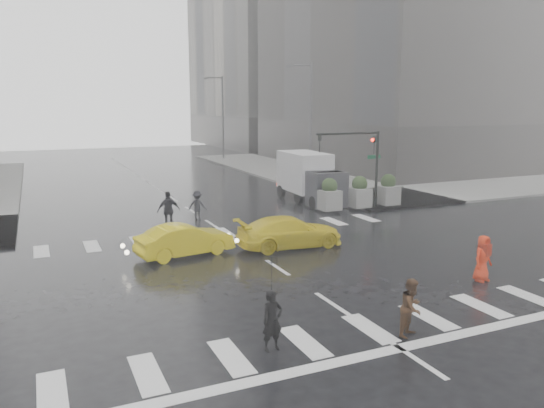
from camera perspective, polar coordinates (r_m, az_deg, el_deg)
name	(u,v)px	position (r m, az deg, el deg)	size (l,w,h in m)	color
ground	(277,267)	(19.90, 0.57, -6.85)	(120.00, 120.00, 0.00)	black
sidewalk_ne	(404,178)	(44.67, 14.03, 2.74)	(35.00, 35.00, 0.15)	slate
building_ne_far	(297,34)	(82.67, 2.70, 17.80)	(26.05, 26.05, 36.00)	#A0998B
road_markings	(277,267)	(19.90, 0.57, -6.83)	(18.00, 48.00, 0.01)	silver
traffic_signal_pole	(363,154)	(30.54, 9.72, 5.31)	(4.45, 0.42, 4.50)	black
street_lamp_near	(309,119)	(39.96, 3.98, 9.15)	(2.15, 0.22, 9.00)	#59595B
street_lamp_far	(222,114)	(58.36, -5.44, 9.60)	(2.15, 0.22, 9.00)	#59595B
planter_west	(329,195)	(29.93, 6.18, 0.98)	(1.10, 1.10, 1.80)	slate
planter_mid	(359,193)	(30.97, 9.38, 1.22)	(1.10, 1.10, 1.80)	slate
planter_east	(388,190)	(32.11, 12.36, 1.45)	(1.10, 1.10, 1.80)	slate
pedestrian_black	(272,286)	(12.99, 0.03, -8.85)	(1.06, 1.07, 2.43)	black
pedestrian_brown	(412,307)	(14.54, 14.80, -10.70)	(0.76, 0.59, 1.56)	#432918
pedestrian_orange	(483,258)	(19.59, 21.73, -5.42)	(0.87, 0.66, 1.61)	red
pedestrian_far_a	(169,211)	(26.09, -11.05, -0.69)	(1.10, 0.67, 1.88)	black
pedestrian_far_b	(197,206)	(27.97, -8.03, -0.18)	(1.00, 0.55, 1.55)	black
taxi_mid	(185,240)	(21.54, -9.33, -3.85)	(1.36, 3.90, 1.28)	yellow
taxi_rear	(290,232)	(22.52, 1.91, -3.02)	(1.86, 4.03, 1.32)	yellow
box_truck	(310,176)	(32.86, 4.11, 3.00)	(2.14, 5.70, 3.03)	silver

